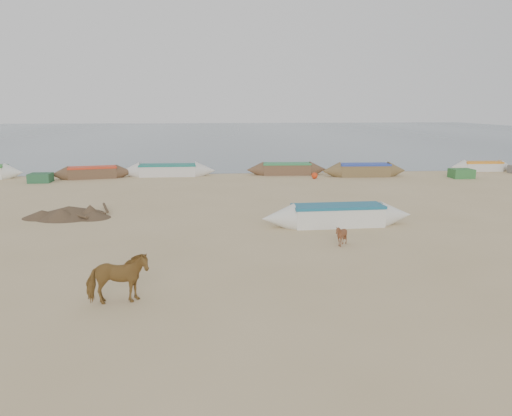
{
  "coord_description": "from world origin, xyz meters",
  "views": [
    {
      "loc": [
        -1.92,
        -15.17,
        4.91
      ],
      "look_at": [
        0.0,
        4.0,
        1.0
      ],
      "focal_mm": 35.0,
      "sensor_mm": 36.0,
      "label": 1
    }
  ],
  "objects": [
    {
      "name": "debris_pile",
      "position": [
        -8.25,
        8.02,
        0.22
      ],
      "size": [
        3.66,
        3.66,
        0.44
      ],
      "primitive_type": "cone",
      "rotation": [
        0.0,
        0.0,
        0.15
      ],
      "color": "brown",
      "rests_on": "ground"
    },
    {
      "name": "beach_clutter",
      "position": [
        4.78,
        19.29,
        0.3
      ],
      "size": [
        45.48,
        4.22,
        0.64
      ],
      "color": "#285A38",
      "rests_on": "ground"
    },
    {
      "name": "near_canoe",
      "position": [
        3.53,
        4.83,
        0.45
      ],
      "size": [
        6.49,
        1.42,
        0.9
      ],
      "primitive_type": null,
      "rotation": [
        0.0,
        0.0,
        0.03
      ],
      "color": "silver",
      "rests_on": "ground"
    },
    {
      "name": "waterline_canoes",
      "position": [
        -0.96,
        20.75,
        0.44
      ],
      "size": [
        42.52,
        3.52,
        0.93
      ],
      "color": "white",
      "rests_on": "ground"
    },
    {
      "name": "ground",
      "position": [
        0.0,
        0.0,
        0.0
      ],
      "size": [
        140.0,
        140.0,
        0.0
      ],
      "primitive_type": "plane",
      "color": "tan",
      "rests_on": "ground"
    },
    {
      "name": "cow_adult",
      "position": [
        -4.21,
        -2.92,
        0.66
      ],
      "size": [
        1.65,
        0.91,
        1.33
      ],
      "primitive_type": "imported",
      "rotation": [
        0.0,
        0.0,
        1.7
      ],
      "color": "brown",
      "rests_on": "ground"
    },
    {
      "name": "calf_front",
      "position": [
        2.85,
        1.78,
        0.39
      ],
      "size": [
        0.8,
        0.74,
        0.77
      ],
      "primitive_type": "imported",
      "rotation": [
        0.0,
        0.0,
        -1.39
      ],
      "color": "brown",
      "rests_on": "ground"
    },
    {
      "name": "sea",
      "position": [
        0.0,
        82.0,
        0.01
      ],
      "size": [
        160.0,
        160.0,
        0.0
      ],
      "primitive_type": "plane",
      "color": "slate",
      "rests_on": "ground"
    }
  ]
}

